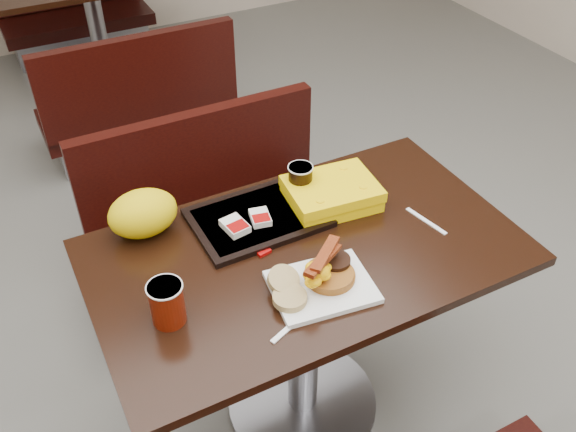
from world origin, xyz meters
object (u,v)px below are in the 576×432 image
hashbrown_sleeve_left (235,226)px  clamshell (332,194)px  table_near (304,336)px  fork (286,330)px  bench_far_n (74,2)px  coffee_cup_near (167,303)px  platter (322,287)px  paper_bag (143,213)px  bench_far_s (133,89)px  bench_near_n (220,216)px  coffee_cup_far (300,180)px  tray (258,218)px  pancake_stack (330,274)px  hashbrown_sleeve_right (260,217)px  table_far (99,38)px  knife (426,221)px

hashbrown_sleeve_left → clamshell: size_ratio=0.30×
table_near → fork: 0.48m
bench_far_n → fork: bearing=-93.0°
coffee_cup_near → clamshell: bearing=20.4°
platter → paper_bag: 0.55m
bench_far_s → bench_near_n: bearing=-90.0°
clamshell → coffee_cup_far: bearing=143.6°
tray → paper_bag: (-0.31, 0.10, 0.06)m
pancake_stack → coffee_cup_far: (0.10, 0.36, 0.04)m
clamshell → tray: bearing=178.7°
fork → paper_bag: bearing=88.9°
hashbrown_sleeve_left → platter: bearing=-78.7°
bench_near_n → tray: size_ratio=2.60×
tray → fork: bearing=-106.7°
fork → bench_far_s: bearing=63.5°
hashbrown_sleeve_left → clamshell: bearing=-9.4°
bench_far_n → hashbrown_sleeve_right: bearing=-91.3°
platter → clamshell: size_ratio=0.97×
table_near → table_far: size_ratio=1.00×
bench_far_n → bench_near_n: bearing=-90.0°
bench_far_s → bench_far_n: bearing=90.0°
platter → hashbrown_sleeve_right: bearing=103.1°
pancake_stack → hashbrown_sleeve_left: 0.33m
bench_far_n → clamshell: size_ratio=3.74×
tray → bench_far_s: bearing=87.1°
hashbrown_sleeve_left → paper_bag: bearing=142.2°
knife → paper_bag: bearing=-125.4°
tray → table_far: bearing=87.7°
bench_near_n → pancake_stack: pancake_stack is taller
bench_near_n → clamshell: 0.72m
bench_far_s → coffee_cup_far: coffee_cup_far is taller
tray → hashbrown_sleeve_right: bearing=-99.2°
bench_far_n → fork: size_ratio=6.87×
platter → hashbrown_sleeve_left: bearing=117.4°
hashbrown_sleeve_left → paper_bag: (-0.23, 0.13, 0.04)m
bench_near_n → clamshell: bearing=-73.1°
table_far → bench_far_s: bearing=-90.0°
hashbrown_sleeve_left → tray: bearing=8.0°
table_far → coffee_cup_far: (0.09, -2.39, 0.44)m
tray → hashbrown_sleeve_left: 0.09m
bench_near_n → fork: size_ratio=6.87×
bench_far_s → coffee_cup_far: 1.75m
table_near → bench_far_s: bearing=90.0°
pancake_stack → fork: 0.20m
knife → coffee_cup_far: (-0.28, 0.27, 0.07)m
table_far → clamshell: (0.17, -2.45, 0.41)m
table_near → coffee_cup_near: 0.61m
table_near → pancake_stack: (-0.01, -0.14, 0.40)m
platter → coffee_cup_near: (-0.39, 0.08, 0.05)m
table_near → clamshell: bearing=41.3°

